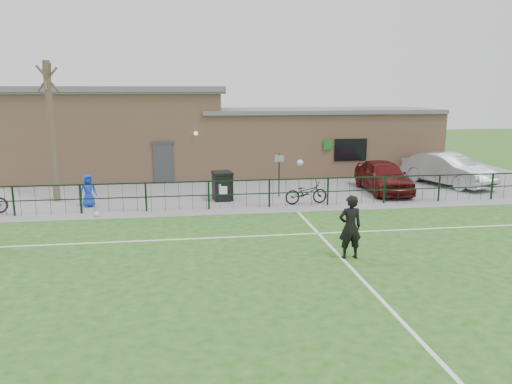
{
  "coord_description": "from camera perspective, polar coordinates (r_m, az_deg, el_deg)",
  "views": [
    {
      "loc": [
        -2.49,
        -11.86,
        4.83
      ],
      "look_at": [
        0.0,
        5.0,
        1.3
      ],
      "focal_mm": 35.0,
      "sensor_mm": 36.0,
      "label": 1
    }
  ],
  "objects": [
    {
      "name": "car_silver",
      "position": [
        27.11,
        21.06,
        2.43
      ],
      "size": [
        3.33,
        5.18,
        1.61
      ],
      "primitive_type": "imported",
      "rotation": [
        0.0,
        0.0,
        0.36
      ],
      "color": "#A9ACB0",
      "rests_on": "paving_strip"
    },
    {
      "name": "ground",
      "position": [
        13.05,
        3.26,
        -10.05
      ],
      "size": [
        90.0,
        90.0,
        0.0
      ],
      "primitive_type": "plane",
      "color": "#245418",
      "rests_on": "ground"
    },
    {
      "name": "bicycle_e",
      "position": [
        21.31,
        5.75,
        -0.06
      ],
      "size": [
        1.9,
        0.82,
        0.97
      ],
      "primitive_type": "imported",
      "rotation": [
        0.0,
        0.0,
        1.66
      ],
      "color": "black",
      "rests_on": "paving_strip"
    },
    {
      "name": "ball_ground",
      "position": [
        20.11,
        -17.76,
        -2.43
      ],
      "size": [
        0.23,
        0.23,
        0.23
      ],
      "primitive_type": "sphere",
      "color": "white",
      "rests_on": "ground"
    },
    {
      "name": "bare_tree",
      "position": [
        23.1,
        -22.31,
        6.29
      ],
      "size": [
        0.3,
        0.3,
        6.0
      ],
      "primitive_type": "cylinder",
      "color": "#4C3C2E",
      "rests_on": "ground"
    },
    {
      "name": "pitch_line_mid",
      "position": [
        16.77,
        0.5,
        -5.03
      ],
      "size": [
        28.0,
        0.1,
        0.01
      ],
      "primitive_type": "cube",
      "color": "white",
      "rests_on": "ground"
    },
    {
      "name": "car_maroon",
      "position": [
        24.39,
        14.34,
        1.77
      ],
      "size": [
        2.0,
        4.53,
        1.52
      ],
      "primitive_type": "imported",
      "rotation": [
        0.0,
        0.0,
        -0.05
      ],
      "color": "#4F0F0E",
      "rests_on": "paving_strip"
    },
    {
      "name": "wheelie_bin_right",
      "position": [
        21.92,
        -3.85,
        0.39
      ],
      "size": [
        0.69,
        0.78,
        1.04
      ],
      "primitive_type": "cube",
      "rotation": [
        0.0,
        0.0,
        -0.0
      ],
      "color": "black",
      "rests_on": "paving_strip"
    },
    {
      "name": "goalkeeper_kick",
      "position": [
        14.67,
        10.58,
        -3.8
      ],
      "size": [
        1.1,
        3.94,
        2.41
      ],
      "color": "black",
      "rests_on": "ground"
    },
    {
      "name": "sign_post",
      "position": [
        22.53,
        2.65,
        1.96
      ],
      "size": [
        0.07,
        0.07,
        2.0
      ],
      "primitive_type": "cylinder",
      "rotation": [
        0.0,
        0.0,
        0.11
      ],
      "color": "black",
      "rests_on": "paving_strip"
    },
    {
      "name": "wheelie_bin_left",
      "position": [
        21.99,
        -3.86,
        0.6
      ],
      "size": [
        0.89,
        0.98,
        1.17
      ],
      "primitive_type": "cube",
      "rotation": [
        0.0,
        0.0,
        0.14
      ],
      "color": "black",
      "rests_on": "paving_strip"
    },
    {
      "name": "pitch_line_perp",
      "position": [
        13.57,
        11.67,
        -9.39
      ],
      "size": [
        0.1,
        16.0,
        0.01
      ],
      "primitive_type": "cube",
      "color": "white",
      "rests_on": "ground"
    },
    {
      "name": "pitch_line_touch",
      "position": [
        20.4,
        -1.15,
        -1.99
      ],
      "size": [
        28.0,
        0.1,
        0.01
      ],
      "primitive_type": "cube",
      "color": "white",
      "rests_on": "ground"
    },
    {
      "name": "clubhouse",
      "position": [
        28.52,
        -5.17,
        6.41
      ],
      "size": [
        24.25,
        5.4,
        4.96
      ],
      "color": "tan",
      "rests_on": "ground"
    },
    {
      "name": "perimeter_fence",
      "position": [
        20.46,
        -1.23,
        -0.23
      ],
      "size": [
        28.0,
        0.1,
        1.2
      ],
      "primitive_type": "cube",
      "color": "black",
      "rests_on": "ground"
    },
    {
      "name": "paving_strip",
      "position": [
        25.94,
        -2.75,
        0.98
      ],
      "size": [
        34.0,
        13.0,
        0.02
      ],
      "primitive_type": "cube",
      "color": "gray",
      "rests_on": "ground"
    },
    {
      "name": "spectator_child",
      "position": [
        21.76,
        -18.63,
        0.15
      ],
      "size": [
        0.79,
        0.67,
        1.36
      ],
      "primitive_type": "imported",
      "rotation": [
        0.0,
        0.0,
        0.42
      ],
      "color": "#1538CC",
      "rests_on": "paving_strip"
    }
  ]
}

